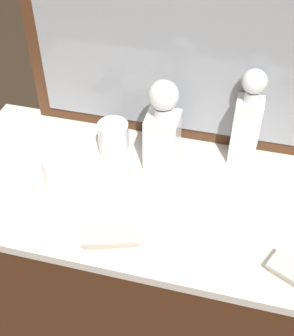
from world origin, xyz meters
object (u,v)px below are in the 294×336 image
crystal_decanter_center (162,133)px  silver_brush_center (111,237)px  crystal_tumbler_center (114,140)px  crystal_tumbler_right (57,171)px  crystal_decanter_far_right (246,126)px

crystal_decanter_center → silver_brush_center: (-0.06, -0.30, -0.09)m
crystal_tumbler_center → crystal_tumbler_right: bearing=-126.4°
crystal_decanter_far_right → crystal_tumbler_right: crystal_decanter_far_right is taller
crystal_decanter_center → crystal_tumbler_center: crystal_decanter_center is taller
crystal_tumbler_center → crystal_decanter_center: bearing=-2.5°
crystal_decanter_center → crystal_tumbler_right: (-0.25, -0.14, -0.07)m
crystal_tumbler_center → crystal_tumbler_right: (-0.11, -0.15, -0.01)m
silver_brush_center → crystal_decanter_center: bearing=79.6°
crystal_decanter_center → crystal_tumbler_right: 0.30m
crystal_decanter_center → crystal_tumbler_right: bearing=-150.4°
crystal_decanter_center → silver_brush_center: bearing=-100.4°
silver_brush_center → crystal_tumbler_right: bearing=141.5°
crystal_decanter_far_right → crystal_tumbler_right: (-0.47, -0.22, -0.08)m
crystal_tumbler_center → silver_brush_center: crystal_tumbler_center is taller
crystal_decanter_far_right → crystal_tumbler_center: (-0.36, -0.07, -0.07)m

